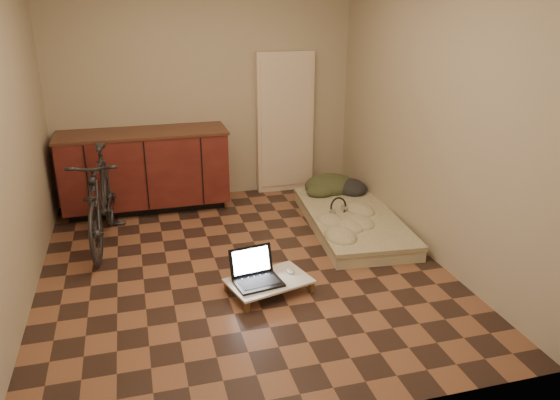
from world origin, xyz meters
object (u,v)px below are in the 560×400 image
object	(u,v)px
lap_desk	(269,281)
bicycle	(101,193)
futon	(352,221)
laptop	(256,275)

from	to	relation	value
lap_desk	bicycle	bearing A→B (deg)	119.04
bicycle	futon	distance (m)	2.56
futon	lap_desk	distance (m)	1.58
bicycle	lap_desk	distance (m)	1.95
laptop	bicycle	bearing A→B (deg)	122.86
futon	lap_desk	bearing A→B (deg)	-133.00
bicycle	laptop	size ratio (longest dim) A/B	3.85
futon	laptop	distance (m)	1.66
bicycle	lap_desk	xyz separation A→B (m)	(1.32, -1.37, -0.42)
lap_desk	laptop	size ratio (longest dim) A/B	1.79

